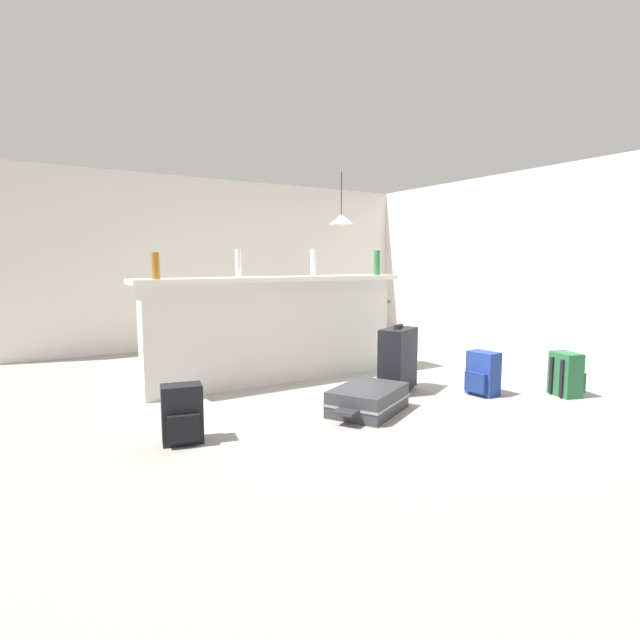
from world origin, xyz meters
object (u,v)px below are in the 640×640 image
object	(u,v)px
backpack_blue	(483,374)
backpack_green	(566,375)
bottle_green	(377,263)
backpack_black	(182,415)
bottle_amber	(156,266)
pendant_lamp	(341,219)
suitcase_flat_charcoal	(368,400)
dining_table	(342,307)
suitcase_upright_black	(398,359)
bottle_white	(238,263)
bottle_clear	(313,263)
dining_chair_near_partition	(357,320)

from	to	relation	value
backpack_blue	backpack_green	xyz separation A→B (m)	(0.65, -0.45, 0.00)
bottle_green	backpack_green	world-z (taller)	bottle_green
bottle_green	backpack_black	xyz separation A→B (m)	(-2.65, -1.16, -1.06)
bottle_amber	backpack_blue	xyz separation A→B (m)	(2.70, -1.41, -1.04)
pendant_lamp	suitcase_flat_charcoal	distance (m)	3.41
dining_table	backpack_black	xyz separation A→B (m)	(-2.98, -2.36, -0.44)
suitcase_flat_charcoal	suitcase_upright_black	distance (m)	0.81
bottle_white	backpack_blue	world-z (taller)	bottle_white
bottle_green	dining_table	xyz separation A→B (m)	(0.33, 1.19, -0.62)
backpack_green	suitcase_upright_black	size ratio (longest dim) A/B	0.63
pendant_lamp	backpack_black	bearing A→B (deg)	-141.17
dining_table	backpack_blue	bearing A→B (deg)	-92.92
bottle_clear	suitcase_upright_black	world-z (taller)	bottle_clear
bottle_white	suitcase_flat_charcoal	size ratio (longest dim) A/B	0.32
pendant_lamp	bottle_white	bearing A→B (deg)	-149.28
bottle_green	dining_table	bearing A→B (deg)	74.55
bottle_amber	backpack_green	distance (m)	3.97
pendant_lamp	backpack_green	distance (m)	3.56
bottle_amber	suitcase_upright_black	world-z (taller)	bottle_amber
bottle_clear	backpack_green	distance (m)	2.76
bottle_white	suitcase_flat_charcoal	bearing A→B (deg)	-65.38
dining_table	backpack_black	size ratio (longest dim) A/B	2.62
dining_chair_near_partition	bottle_clear	bearing A→B (deg)	-149.82
dining_table	bottle_green	bearing A→B (deg)	-105.45
suitcase_flat_charcoal	backpack_black	xyz separation A→B (m)	(-1.56, 0.12, 0.09)
bottle_white	backpack_blue	bearing A→B (deg)	-37.29
bottle_clear	backpack_blue	xyz separation A→B (m)	(1.01, -1.49, -1.07)
dining_table	backpack_blue	distance (m)	2.64
bottle_white	backpack_green	bearing A→B (deg)	-36.65
backpack_green	bottle_white	bearing A→B (deg)	143.35
bottle_clear	dining_chair_near_partition	xyz separation A→B (m)	(1.05, 0.61, -0.75)
bottle_clear	backpack_blue	distance (m)	2.09
bottle_green	suitcase_upright_black	bearing A→B (deg)	-115.53
bottle_white	backpack_blue	distance (m)	2.61
bottle_green	backpack_blue	xyz separation A→B (m)	(0.20, -1.41, -1.06)
bottle_green	suitcase_flat_charcoal	distance (m)	2.04
pendant_lamp	suitcase_flat_charcoal	xyz separation A→B (m)	(-1.45, -2.54, -1.75)
backpack_green	backpack_black	world-z (taller)	same
bottle_clear	dining_chair_near_partition	distance (m)	1.43
bottle_amber	backpack_black	bearing A→B (deg)	-97.14
bottle_amber	backpack_black	size ratio (longest dim) A/B	0.57
bottle_white	suitcase_flat_charcoal	xyz separation A→B (m)	(0.60, -1.32, -1.15)
bottle_white	backpack_blue	xyz separation A→B (m)	(1.90, -1.44, -1.06)
dining_chair_near_partition	dining_table	bearing A→B (deg)	79.41
bottle_amber	bottle_white	bearing A→B (deg)	2.38
backpack_green	backpack_black	xyz separation A→B (m)	(-3.50, 0.69, 0.00)
bottle_green	bottle_clear	bearing A→B (deg)	174.30
bottle_clear	bottle_green	bearing A→B (deg)	-5.70
bottle_amber	suitcase_flat_charcoal	bearing A→B (deg)	-42.33
bottle_clear	bottle_green	distance (m)	0.82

